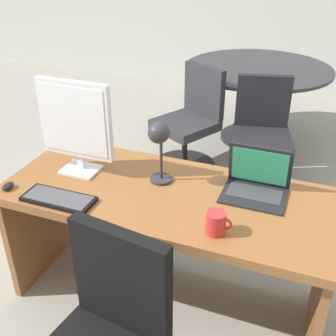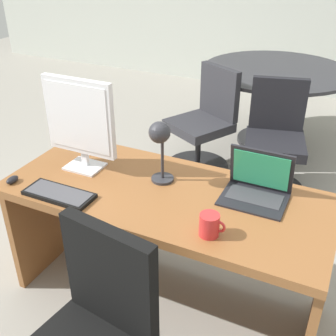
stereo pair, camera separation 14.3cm
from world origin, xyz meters
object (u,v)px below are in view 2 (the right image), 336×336
(monitor, at_px, (80,120))
(meeting_table, at_px, (275,87))
(laptop, at_px, (258,182))
(desk_lamp, at_px, (160,140))
(meeting_chair_near, at_px, (204,130))
(meeting_chair_far, at_px, (274,147))
(keyboard, at_px, (59,194))
(mouse, at_px, (12,180))
(desk, at_px, (169,218))
(coffee_mug, at_px, (210,225))

(monitor, relative_size, meeting_table, 0.36)
(laptop, relative_size, desk_lamp, 0.92)
(meeting_chair_near, bearing_deg, meeting_chair_far, -7.30)
(keyboard, height_order, meeting_chair_far, meeting_chair_far)
(mouse, height_order, meeting_table, mouse)
(monitor, distance_m, keyboard, 0.41)
(mouse, bearing_deg, desk, 21.90)
(monitor, bearing_deg, meeting_chair_near, 84.92)
(meeting_chair_near, bearing_deg, desk_lamp, -78.01)
(coffee_mug, relative_size, meeting_table, 0.08)
(laptop, relative_size, meeting_chair_far, 0.35)
(keyboard, distance_m, desk_lamp, 0.57)
(mouse, xyz_separation_m, meeting_table, (0.81, 2.62, -0.17))
(mouse, bearing_deg, meeting_table, 72.87)
(mouse, relative_size, meeting_table, 0.05)
(meeting_chair_far, bearing_deg, coffee_mug, -87.68)
(coffee_mug, bearing_deg, monitor, 162.66)
(desk, height_order, meeting_table, meeting_table)
(desk, distance_m, meeting_chair_near, 1.58)
(coffee_mug, xyz_separation_m, meeting_chair_near, (-0.71, 1.80, -0.42))
(monitor, bearing_deg, desk, 1.04)
(desk, relative_size, meeting_chair_far, 1.86)
(desk_lamp, bearing_deg, meeting_chair_far, 77.32)
(meeting_table, bearing_deg, laptop, -79.96)
(mouse, distance_m, meeting_table, 2.75)
(monitor, height_order, meeting_chair_near, monitor)
(monitor, xyz_separation_m, laptop, (0.94, 0.14, -0.21))
(keyboard, relative_size, meeting_chair_far, 0.40)
(desk, height_order, meeting_chair_near, meeting_chair_near)
(desk, height_order, keyboard, keyboard)
(mouse, distance_m, desk_lamp, 0.81)
(monitor, relative_size, meeting_chair_far, 0.57)
(meeting_table, relative_size, meeting_chair_far, 1.56)
(laptop, relative_size, keyboard, 0.88)
(desk, distance_m, monitor, 0.71)
(desk, relative_size, mouse, 21.85)
(desk, relative_size, desk_lamp, 4.85)
(laptop, bearing_deg, coffee_mug, -104.19)
(laptop, distance_m, coffee_mug, 0.42)
(meeting_chair_near, bearing_deg, monitor, -95.08)
(desk_lamp, bearing_deg, meeting_table, 87.38)
(monitor, distance_m, meeting_table, 2.43)
(mouse, distance_m, meeting_chair_near, 1.91)
(monitor, height_order, keyboard, monitor)
(mouse, xyz_separation_m, meeting_chair_near, (0.39, 1.84, -0.38))
(laptop, bearing_deg, meeting_chair_near, 120.04)
(laptop, distance_m, desk_lamp, 0.53)
(coffee_mug, bearing_deg, mouse, -178.16)
(meeting_chair_near, bearing_deg, laptop, -59.96)
(laptop, bearing_deg, mouse, -159.84)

